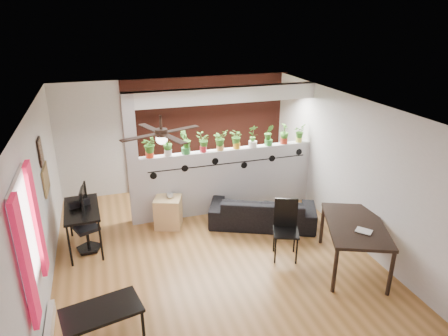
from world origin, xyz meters
TOP-DOWN VIEW (x-y plane):
  - room_shell at (0.00, 0.00)m, footprint 6.30×7.10m
  - partition_wall at (0.80, 1.50)m, footprint 3.60×0.18m
  - ceiling_header at (0.80, 1.50)m, footprint 3.60×0.18m
  - pier_column at (-1.11, 1.50)m, footprint 0.22×0.20m
  - brick_panel at (0.80, 2.97)m, footprint 3.90×0.05m
  - vine_decal at (0.80, 1.40)m, footprint 3.31×0.01m
  - window_assembly at (-2.56, -1.20)m, footprint 0.09×1.30m
  - baseboard_heater at (-2.54, -1.20)m, footprint 0.08×1.00m
  - corkboard at (-2.58, 0.95)m, footprint 0.03×0.60m
  - framed_art at (-2.58, 0.90)m, footprint 0.03×0.34m
  - ceiling_fan at (-0.80, -0.30)m, footprint 1.19×1.19m
  - potted_plant_0 at (-0.78, 1.50)m, footprint 0.23×0.26m
  - potted_plant_1 at (-0.43, 1.50)m, footprint 0.26×0.27m
  - potted_plant_2 at (-0.08, 1.50)m, footprint 0.26×0.21m
  - potted_plant_3 at (0.27, 1.50)m, footprint 0.21×0.17m
  - potted_plant_4 at (0.62, 1.50)m, footprint 0.26×0.25m
  - potted_plant_5 at (0.98, 1.50)m, footprint 0.24×0.26m
  - potted_plant_6 at (1.33, 1.50)m, footprint 0.25×0.20m
  - potted_plant_7 at (1.68, 1.50)m, footprint 0.26×0.23m
  - potted_plant_8 at (2.03, 1.50)m, footprint 0.27×0.28m
  - potted_plant_9 at (2.38, 1.50)m, footprint 0.24×0.24m
  - sofa at (1.23, 0.66)m, footprint 2.09×1.49m
  - cube_shelf at (-0.54, 1.16)m, footprint 0.62×0.59m
  - cup at (-0.49, 1.16)m, footprint 0.14×0.14m
  - computer_desk at (-2.08, 0.85)m, footprint 0.61×1.11m
  - monitor at (-2.08, 1.00)m, footprint 0.32×0.08m
  - office_chair at (-2.06, 0.80)m, footprint 0.49×0.49m
  - dining_table at (2.09, -1.07)m, footprint 1.38×1.68m
  - book at (1.99, -1.37)m, footprint 0.29×0.29m
  - folding_chair at (1.19, -0.42)m, footprint 0.54×0.54m
  - coffee_table at (-1.86, -1.46)m, footprint 1.07×0.73m

SIDE VIEW (x-z plane):
  - baseboard_heater at x=-2.54m, z-range 0.00..0.18m
  - sofa at x=1.23m, z-range 0.00..0.57m
  - cube_shelf at x=-0.54m, z-range 0.00..0.61m
  - office_chair at x=-2.06m, z-range -0.05..0.84m
  - coffee_table at x=-1.86m, z-range 0.18..0.64m
  - folding_chair at x=1.19m, z-range 0.09..1.13m
  - cup at x=-0.49m, z-range 0.61..0.71m
  - partition_wall at x=0.80m, z-range 0.00..1.35m
  - dining_table at x=2.09m, z-range 0.31..1.11m
  - computer_desk at x=-2.08m, z-range 0.32..1.11m
  - book at x=1.99m, z-range 0.79..0.82m
  - monitor at x=-2.08m, z-range 0.79..0.97m
  - vine_decal at x=0.80m, z-range 0.93..1.23m
  - room_shell at x=0.00m, z-range -0.15..2.75m
  - pier_column at x=-1.11m, z-range 0.00..2.60m
  - brick_panel at x=0.80m, z-range 0.00..2.60m
  - corkboard at x=-2.58m, z-range 1.12..1.58m
  - window_assembly at x=-2.56m, z-range 0.73..2.28m
  - potted_plant_9 at x=2.38m, z-range 1.36..1.74m
  - potted_plant_3 at x=0.27m, z-range 1.36..1.75m
  - potted_plant_5 at x=0.98m, z-range 1.36..1.77m
  - potted_plant_1 at x=-0.43m, z-range 1.36..1.78m
  - potted_plant_4 at x=0.62m, z-range 1.36..1.78m
  - potted_plant_8 at x=2.03m, z-range 1.36..1.79m
  - potted_plant_0 at x=-0.78m, z-range 1.36..1.80m
  - potted_plant_7 at x=1.68m, z-range 1.36..1.80m
  - potted_plant_6 at x=1.33m, z-range 1.36..1.83m
  - potted_plant_2 at x=-0.08m, z-range 1.36..1.83m
  - framed_art at x=-2.58m, z-range 1.63..2.07m
  - ceiling_fan at x=-0.80m, z-range 2.10..2.53m
  - ceiling_header at x=0.80m, z-range 2.30..2.60m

